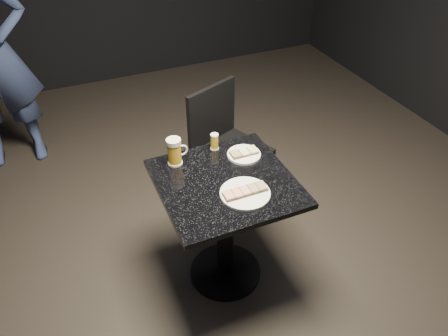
% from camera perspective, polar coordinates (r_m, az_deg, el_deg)
% --- Properties ---
extents(floor, '(6.00, 6.00, 0.00)m').
position_cam_1_polar(floor, '(2.83, 0.16, -13.49)').
color(floor, black).
rests_on(floor, ground).
extents(plate_large, '(0.26, 0.26, 0.01)m').
position_cam_1_polar(plate_large, '(2.21, 2.77, -3.34)').
color(plate_large, white).
rests_on(plate_large, table).
extents(plate_small, '(0.19, 0.19, 0.01)m').
position_cam_1_polar(plate_small, '(2.47, 2.62, 1.76)').
color(plate_small, white).
rests_on(plate_small, table).
extents(table, '(0.70, 0.70, 0.75)m').
position_cam_1_polar(table, '(2.46, 0.19, -6.04)').
color(table, black).
rests_on(table, floor).
extents(beer_mug, '(0.12, 0.08, 0.16)m').
position_cam_1_polar(beer_mug, '(2.38, -6.46, 2.16)').
color(beer_mug, white).
rests_on(beer_mug, table).
extents(beer_tumbler, '(0.05, 0.05, 0.10)m').
position_cam_1_polar(beer_tumbler, '(2.50, -1.25, 3.47)').
color(beer_tumbler, silver).
rests_on(beer_tumbler, table).
extents(chair, '(0.56, 0.56, 0.88)m').
position_cam_1_polar(chair, '(3.02, 0.08, 3.42)').
color(chair, black).
rests_on(chair, floor).
extents(canapes_on_plate_large, '(0.23, 0.07, 0.02)m').
position_cam_1_polar(canapes_on_plate_large, '(2.20, 2.78, -3.02)').
color(canapes_on_plate_large, '#4C3521').
rests_on(canapes_on_plate_large, plate_large).
extents(canapes_on_plate_small, '(0.16, 0.07, 0.02)m').
position_cam_1_polar(canapes_on_plate_small, '(2.46, 2.63, 2.06)').
color(canapes_on_plate_small, '#4C3521').
rests_on(canapes_on_plate_small, plate_small).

